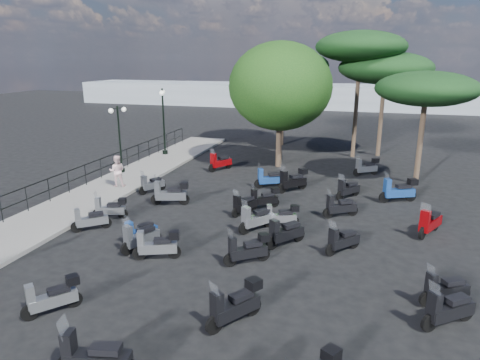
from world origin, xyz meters
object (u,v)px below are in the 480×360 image
(scooter_15, at_px, (281,216))
(pine_0, at_px, (361,47))
(scooter_22, at_px, (348,189))
(pine_2, at_px, (284,65))
(pedestrian_far, at_px, (117,171))
(scooter_14, at_px, (256,219))
(scooter_5, at_px, (220,162))
(pine_1, at_px, (385,68))
(scooter_4, at_px, (152,184))
(scooter_17, at_px, (293,181))
(scooter_16, at_px, (264,199))
(scooter_6, at_px, (94,358))
(scooter_19, at_px, (248,250))
(scooter_23, at_px, (366,167))
(scooter_11, at_px, (269,179))
(pine_3, at_px, (426,89))
(scooter_0, at_px, (52,297))
(scooter_8, at_px, (140,232))
(lamp_post_1, at_px, (119,135))
(scooter_3, at_px, (110,209))
(scooter_25, at_px, (448,310))
(scooter_10, at_px, (244,205))
(scooter_1, at_px, (140,238))
(scooter_9, at_px, (170,194))
(scooter_29, at_px, (399,191))
(scooter_7, at_px, (157,246))
(scooter_2, at_px, (90,220))
(lamp_post_2, at_px, (163,117))
(broadleaf_tree, at_px, (280,86))
(scooter_13, at_px, (235,305))
(scooter_21, at_px, (342,241))
(scooter_20, at_px, (285,233))
(scooter_26, at_px, (445,290))
(scooter_28, at_px, (430,223))
(scooter_27, at_px, (340,207))

(scooter_15, distance_m, pine_0, 15.55)
(scooter_22, height_order, pine_2, pine_2)
(pedestrian_far, distance_m, scooter_14, 8.89)
(scooter_5, distance_m, pine_1, 12.68)
(scooter_4, bearing_deg, pine_2, -77.08)
(scooter_17, height_order, pine_1, pine_1)
(scooter_16, bearing_deg, scooter_14, 149.56)
(pedestrian_far, height_order, scooter_6, pedestrian_far)
(pedestrian_far, relative_size, scooter_19, 1.17)
(scooter_23, bearing_deg, scooter_11, 95.35)
(scooter_17, height_order, pine_3, pine_3)
(scooter_19, bearing_deg, scooter_0, 98.46)
(scooter_8, distance_m, scooter_15, 5.52)
(lamp_post_1, xyz_separation_m, scooter_3, (3.37, -6.45, -1.87))
(scooter_25, bearing_deg, scooter_16, 3.58)
(scooter_10, relative_size, scooter_14, 0.96)
(scooter_1, relative_size, pine_2, 0.22)
(scooter_9, relative_size, scooter_11, 1.14)
(scooter_14, xyz_separation_m, scooter_29, (5.54, 5.25, 0.07))
(scooter_1, relative_size, pine_0, 0.19)
(scooter_7, relative_size, scooter_11, 1.00)
(scooter_3, relative_size, scooter_14, 0.98)
(scooter_2, xyz_separation_m, scooter_23, (10.30, 11.52, 0.06))
(lamp_post_2, xyz_separation_m, scooter_9, (4.77, -9.20, -2.15))
(scooter_14, xyz_separation_m, scooter_19, (0.42, -2.77, 0.00))
(lamp_post_2, relative_size, pine_3, 0.75)
(scooter_6, relative_size, scooter_14, 1.19)
(scooter_7, xyz_separation_m, broadleaf_tree, (1.35, 13.71, 4.41))
(scooter_1, bearing_deg, pedestrian_far, -26.56)
(scooter_1, distance_m, scooter_16, 6.30)
(scooter_7, xyz_separation_m, scooter_9, (-1.96, 5.17, 0.05))
(scooter_13, relative_size, scooter_21, 1.20)
(scooter_5, relative_size, scooter_16, 1.23)
(scooter_3, distance_m, broadleaf_tree, 12.76)
(scooter_0, height_order, broadleaf_tree, broadleaf_tree)
(scooter_4, distance_m, scooter_20, 8.73)
(pedestrian_far, distance_m, scooter_8, 7.22)
(scooter_3, xyz_separation_m, scooter_6, (4.94, -8.27, 0.04))
(scooter_13, distance_m, scooter_29, 12.19)
(broadleaf_tree, bearing_deg, pedestrian_far, -134.80)
(lamp_post_2, bearing_deg, scooter_0, -96.22)
(scooter_22, relative_size, scooter_26, 0.95)
(scooter_28, bearing_deg, scooter_20, 54.33)
(scooter_28, bearing_deg, pine_0, -47.53)
(lamp_post_1, relative_size, scooter_23, 2.69)
(scooter_21, relative_size, pine_2, 0.18)
(pine_0, bearing_deg, scooter_5, -140.90)
(scooter_2, height_order, scooter_27, scooter_27)
(scooter_10, distance_m, scooter_25, 9.48)
(scooter_19, relative_size, scooter_28, 0.85)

